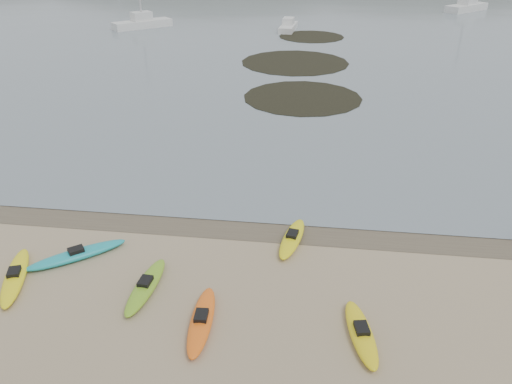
# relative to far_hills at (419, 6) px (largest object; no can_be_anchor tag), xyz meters

# --- Properties ---
(ground) EXTENTS (600.00, 600.00, 0.00)m
(ground) POSITION_rel_far_hills_xyz_m (-39.38, -193.97, 15.93)
(ground) COLOR tan
(ground) RESTS_ON ground
(wet_sand) EXTENTS (60.00, 60.00, 0.00)m
(wet_sand) POSITION_rel_far_hills_xyz_m (-39.38, -194.27, 15.93)
(wet_sand) COLOR brown
(wet_sand) RESTS_ON ground
(kayaks) EXTENTS (23.67, 8.23, 0.34)m
(kayaks) POSITION_rel_far_hills_xyz_m (-41.48, -198.47, 16.10)
(kayaks) COLOR yellow
(kayaks) RESTS_ON ground
(kelp_mats) EXTENTS (10.46, 31.17, 0.04)m
(kelp_mats) POSITION_rel_far_hills_xyz_m (-38.70, -166.03, 15.96)
(kelp_mats) COLOR black
(kelp_mats) RESTS_ON water
(far_hills) EXTENTS (550.00, 135.00, 80.00)m
(far_hills) POSITION_rel_far_hills_xyz_m (0.00, 0.00, 0.00)
(far_hills) COLOR #384235
(far_hills) RESTS_ON ground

